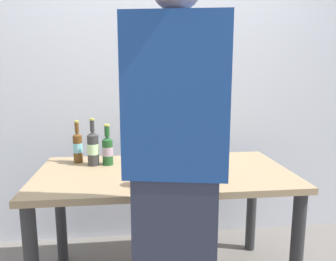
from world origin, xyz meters
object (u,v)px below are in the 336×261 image
at_px(beer_bottle_green, 78,146).
at_px(coffee_mug, 143,176).
at_px(laptop, 186,155).
at_px(beer_bottle_dark, 93,148).
at_px(beer_bottle_brown, 108,149).
at_px(person_figure, 176,173).

distance_m(beer_bottle_green, coffee_mug, 0.65).
height_order(laptop, beer_bottle_dark, beer_bottle_dark).
distance_m(beer_bottle_brown, person_figure, 0.84).
relative_size(beer_bottle_green, coffee_mug, 2.35).
xyz_separation_m(beer_bottle_green, person_figure, (0.54, -0.84, 0.06)).
height_order(beer_bottle_green, person_figure, person_figure).
bearing_deg(laptop, person_figure, -103.10).
xyz_separation_m(beer_bottle_brown, coffee_mug, (0.21, -0.43, -0.05)).
distance_m(beer_bottle_dark, beer_bottle_brown, 0.09).
bearing_deg(beer_bottle_green, person_figure, -57.29).
relative_size(beer_bottle_green, beer_bottle_brown, 1.06).
bearing_deg(laptop, coffee_mug, -126.86).
relative_size(beer_bottle_dark, coffee_mug, 2.55).
bearing_deg(beer_bottle_brown, laptop, -2.83).
bearing_deg(coffee_mug, laptop, 53.14).
xyz_separation_m(laptop, beer_bottle_green, (-0.71, 0.10, 0.05)).
xyz_separation_m(beer_bottle_green, beer_bottle_dark, (0.11, -0.08, 0.01)).
bearing_deg(coffee_mug, person_figure, -69.24).
relative_size(laptop, person_figure, 0.22).
xyz_separation_m(beer_bottle_green, beer_bottle_brown, (0.20, -0.08, -0.01)).
distance_m(laptop, beer_bottle_green, 0.72).
relative_size(beer_bottle_green, person_figure, 0.15).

